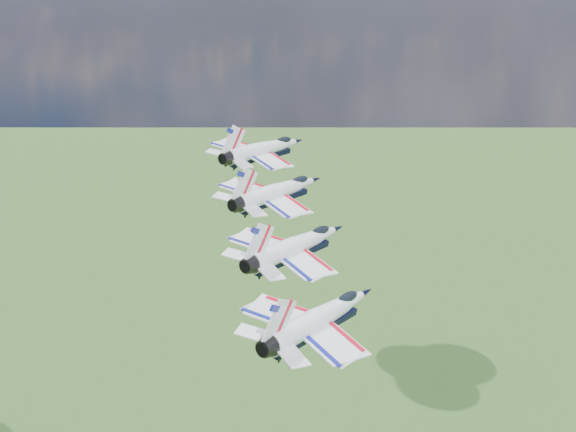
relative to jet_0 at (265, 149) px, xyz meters
The scene contains 4 objects.
jet_0 is the anchor object (origin of this frame).
jet_1 11.65m from the jet_0, 49.70° to the right, with size 10.73×15.89×4.75m, color white, non-canonical shape.
jet_2 23.30m from the jet_0, 49.70° to the right, with size 10.73×15.89×4.75m, color white, non-canonical shape.
jet_3 34.95m from the jet_0, 49.70° to the right, with size 10.73×15.89×4.75m, color silver, non-canonical shape.
Camera 1 is at (28.20, -48.49, 176.78)m, focal length 45.00 mm.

